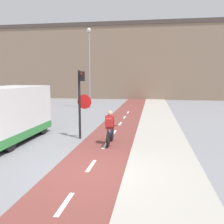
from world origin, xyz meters
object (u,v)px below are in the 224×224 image
street_lamp_far (89,60)px  cyclist_near (110,128)px  traffic_light_pole (81,97)px  van (8,115)px

street_lamp_far → cyclist_near: bearing=-71.9°
traffic_light_pole → cyclist_near: bearing=-28.5°
street_lamp_far → cyclist_near: street_lamp_far is taller
street_lamp_far → traffic_light_pole: bearing=-77.7°
traffic_light_pole → cyclist_near: (1.49, -0.81, -1.27)m
street_lamp_far → cyclist_near: size_ratio=4.37×
traffic_light_pole → van: (-3.17, -0.93, -0.77)m
cyclist_near → van: 4.69m
street_lamp_far → van: 12.70m
street_lamp_far → cyclist_near: 13.30m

